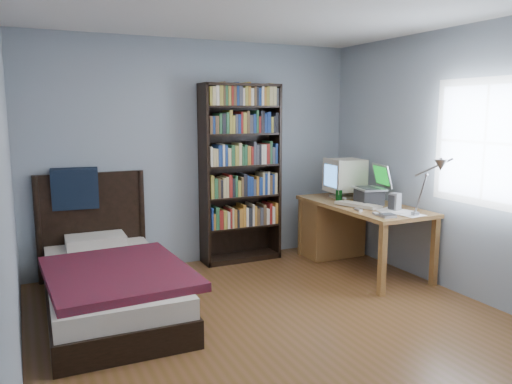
% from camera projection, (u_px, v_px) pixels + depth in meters
% --- Properties ---
extents(room, '(4.20, 4.24, 2.50)m').
position_uv_depth(room, '(292.00, 175.00, 3.75)').
color(room, brown).
rests_on(room, ground).
extents(desk, '(0.75, 1.58, 0.73)m').
position_uv_depth(desk, '(339.00, 224.00, 5.84)').
color(desk, brown).
rests_on(desk, floor).
extents(crt_monitor, '(0.42, 0.39, 0.46)m').
position_uv_depth(crt_monitor, '(344.00, 176.00, 5.75)').
color(crt_monitor, beige).
rests_on(crt_monitor, desk).
extents(laptop, '(0.41, 0.40, 0.43)m').
position_uv_depth(laptop, '(370.00, 193.00, 5.39)').
color(laptop, '#2D2D30').
rests_on(laptop, desk).
extents(desk_lamp, '(0.23, 0.50, 0.60)m').
position_uv_depth(desk_lamp, '(437.00, 171.00, 4.34)').
color(desk_lamp, '#99999E').
rests_on(desk_lamp, desk).
extents(keyboard, '(0.34, 0.52, 0.05)m').
position_uv_depth(keyboard, '(358.00, 205.00, 5.25)').
color(keyboard, '#C0B7A0').
rests_on(keyboard, desk).
extents(speaker, '(0.11, 0.11, 0.18)m').
position_uv_depth(speaker, '(395.00, 202.00, 5.02)').
color(speaker, gray).
rests_on(speaker, desk).
extents(soda_can, '(0.07, 0.07, 0.13)m').
position_uv_depth(soda_can, '(339.00, 195.00, 5.56)').
color(soda_can, '#073408').
rests_on(soda_can, desk).
extents(mouse, '(0.06, 0.11, 0.04)m').
position_uv_depth(mouse, '(343.00, 198.00, 5.67)').
color(mouse, silver).
rests_on(mouse, desk).
extents(phone_silver, '(0.05, 0.09, 0.02)m').
position_uv_depth(phone_silver, '(358.00, 210.00, 5.04)').
color(phone_silver, '#BBBBC0').
rests_on(phone_silver, desk).
extents(phone_grey, '(0.07, 0.10, 0.02)m').
position_uv_depth(phone_grey, '(376.00, 214.00, 4.83)').
color(phone_grey, gray).
rests_on(phone_grey, desk).
extents(external_drive, '(0.15, 0.15, 0.03)m').
position_uv_depth(external_drive, '(388.00, 216.00, 4.73)').
color(external_drive, gray).
rests_on(external_drive, desk).
extents(bookshelf, '(0.91, 0.30, 2.03)m').
position_uv_depth(bookshelf, '(241.00, 174.00, 5.70)').
color(bookshelf, black).
rests_on(bookshelf, floor).
extents(bed, '(1.16, 2.13, 1.16)m').
position_uv_depth(bed, '(108.00, 279.00, 4.41)').
color(bed, black).
rests_on(bed, floor).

